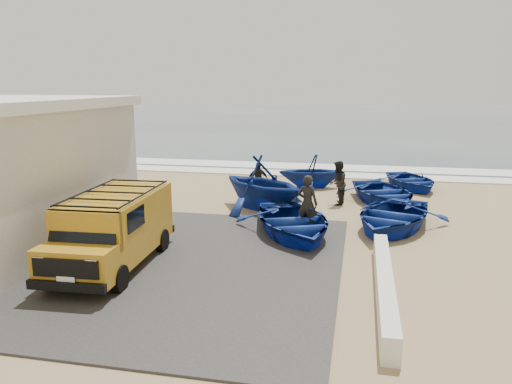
{
  "coord_description": "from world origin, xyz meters",
  "views": [
    {
      "loc": [
        4.33,
        -13.92,
        4.72
      ],
      "look_at": [
        1.02,
        1.85,
        1.2
      ],
      "focal_mm": 35.0,
      "sensor_mm": 36.0,
      "label": 1
    }
  ],
  "objects_px": {
    "boat_mid_right": "(383,193)",
    "boat_far_left": "(311,171)",
    "boat_near_left": "(292,222)",
    "parapet": "(384,285)",
    "fisherman_middle": "(338,183)",
    "boat_mid_left": "(262,183)",
    "fisherman_front": "(307,203)",
    "van": "(113,227)",
    "boat_near_right": "(392,216)",
    "fisherman_back": "(258,180)",
    "boat_far_right": "(411,181)"
  },
  "relations": [
    {
      "from": "boat_mid_right",
      "to": "boat_far_left",
      "type": "bearing_deg",
      "value": 121.03
    },
    {
      "from": "boat_near_left",
      "to": "boat_mid_right",
      "type": "relative_size",
      "value": 1.05
    },
    {
      "from": "parapet",
      "to": "fisherman_middle",
      "type": "xyz_separation_m",
      "value": [
        -1.48,
        8.61,
        0.6
      ]
    },
    {
      "from": "fisherman_middle",
      "to": "boat_mid_left",
      "type": "bearing_deg",
      "value": -54.9
    },
    {
      "from": "boat_near_left",
      "to": "fisherman_front",
      "type": "xyz_separation_m",
      "value": [
        0.4,
        0.59,
        0.47
      ]
    },
    {
      "from": "van",
      "to": "boat_near_left",
      "type": "distance_m",
      "value": 5.57
    },
    {
      "from": "parapet",
      "to": "boat_near_right",
      "type": "distance_m",
      "value": 5.52
    },
    {
      "from": "fisherman_middle",
      "to": "van",
      "type": "bearing_deg",
      "value": -25.36
    },
    {
      "from": "boat_far_left",
      "to": "fisherman_middle",
      "type": "height_order",
      "value": "fisherman_middle"
    },
    {
      "from": "boat_near_left",
      "to": "fisherman_back",
      "type": "relative_size",
      "value": 2.9
    },
    {
      "from": "boat_mid_left",
      "to": "fisherman_back",
      "type": "relative_size",
      "value": 2.55
    },
    {
      "from": "van",
      "to": "boat_near_right",
      "type": "bearing_deg",
      "value": 31.48
    },
    {
      "from": "parapet",
      "to": "boat_far_right",
      "type": "bearing_deg",
      "value": 82.33
    },
    {
      "from": "boat_mid_left",
      "to": "boat_far_left",
      "type": "height_order",
      "value": "boat_mid_left"
    },
    {
      "from": "fisherman_middle",
      "to": "boat_mid_right",
      "type": "bearing_deg",
      "value": 115.98
    },
    {
      "from": "van",
      "to": "boat_mid_right",
      "type": "xyz_separation_m",
      "value": [
        7.16,
        8.67,
        -0.62
      ]
    },
    {
      "from": "boat_mid_left",
      "to": "fisherman_front",
      "type": "distance_m",
      "value": 3.2
    },
    {
      "from": "van",
      "to": "fisherman_front",
      "type": "relative_size",
      "value": 2.5
    },
    {
      "from": "boat_near_left",
      "to": "boat_far_left",
      "type": "distance_m",
      "value": 7.58
    },
    {
      "from": "parapet",
      "to": "boat_far_right",
      "type": "height_order",
      "value": "boat_far_right"
    },
    {
      "from": "boat_near_right",
      "to": "boat_mid_left",
      "type": "relative_size",
      "value": 1.12
    },
    {
      "from": "parapet",
      "to": "fisherman_front",
      "type": "height_order",
      "value": "fisherman_front"
    },
    {
      "from": "fisherman_front",
      "to": "fisherman_back",
      "type": "height_order",
      "value": "fisherman_front"
    },
    {
      "from": "fisherman_middle",
      "to": "fisherman_back",
      "type": "relative_size",
      "value": 1.14
    },
    {
      "from": "van",
      "to": "fisherman_middle",
      "type": "bearing_deg",
      "value": 53.6
    },
    {
      "from": "boat_mid_right",
      "to": "fisherman_middle",
      "type": "distance_m",
      "value": 1.92
    },
    {
      "from": "van",
      "to": "fisherman_middle",
      "type": "xyz_separation_m",
      "value": [
        5.38,
        8.1,
        -0.19
      ]
    },
    {
      "from": "fisherman_back",
      "to": "fisherman_front",
      "type": "bearing_deg",
      "value": -78.14
    },
    {
      "from": "boat_near_right",
      "to": "boat_far_left",
      "type": "relative_size",
      "value": 1.5
    },
    {
      "from": "van",
      "to": "boat_near_left",
      "type": "height_order",
      "value": "van"
    },
    {
      "from": "boat_far_right",
      "to": "boat_far_left",
      "type": "bearing_deg",
      "value": 169.24
    },
    {
      "from": "boat_mid_left",
      "to": "fisherman_back",
      "type": "xyz_separation_m",
      "value": [
        -0.55,
        1.85,
        -0.26
      ]
    },
    {
      "from": "van",
      "to": "fisherman_front",
      "type": "distance_m",
      "value": 6.23
    },
    {
      "from": "boat_far_left",
      "to": "fisherman_front",
      "type": "bearing_deg",
      "value": -9.12
    },
    {
      "from": "fisherman_back",
      "to": "boat_mid_left",
      "type": "bearing_deg",
      "value": -91.72
    },
    {
      "from": "boat_near_left",
      "to": "boat_far_left",
      "type": "height_order",
      "value": "boat_far_left"
    },
    {
      "from": "boat_near_right",
      "to": "fisherman_back",
      "type": "relative_size",
      "value": 2.86
    },
    {
      "from": "parapet",
      "to": "boat_far_right",
      "type": "xyz_separation_m",
      "value": [
        1.67,
        12.38,
        0.11
      ]
    },
    {
      "from": "boat_near_right",
      "to": "boat_far_right",
      "type": "height_order",
      "value": "boat_near_right"
    },
    {
      "from": "boat_far_right",
      "to": "fisherman_back",
      "type": "xyz_separation_m",
      "value": [
        -6.46,
        -3.32,
        0.39
      ]
    },
    {
      "from": "parapet",
      "to": "boat_mid_right",
      "type": "relative_size",
      "value": 1.41
    },
    {
      "from": "boat_near_right",
      "to": "fisherman_front",
      "type": "bearing_deg",
      "value": -144.9
    },
    {
      "from": "boat_mid_right",
      "to": "boat_far_left",
      "type": "height_order",
      "value": "boat_far_left"
    },
    {
      "from": "boat_mid_right",
      "to": "fisherman_front",
      "type": "xyz_separation_m",
      "value": [
        -2.56,
        -4.48,
        0.49
      ]
    },
    {
      "from": "boat_far_left",
      "to": "fisherman_front",
      "type": "distance_m",
      "value": 7.02
    },
    {
      "from": "boat_mid_right",
      "to": "boat_far_left",
      "type": "xyz_separation_m",
      "value": [
        -3.13,
        2.51,
        0.33
      ]
    },
    {
      "from": "boat_near_left",
      "to": "boat_far_right",
      "type": "xyz_separation_m",
      "value": [
        4.33,
        8.27,
        -0.08
      ]
    },
    {
      "from": "boat_near_right",
      "to": "boat_far_right",
      "type": "distance_m",
      "value": 6.99
    },
    {
      "from": "boat_near_right",
      "to": "boat_mid_right",
      "type": "bearing_deg",
      "value": 111.12
    },
    {
      "from": "boat_near_right",
      "to": "boat_mid_left",
      "type": "height_order",
      "value": "boat_mid_left"
    }
  ]
}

